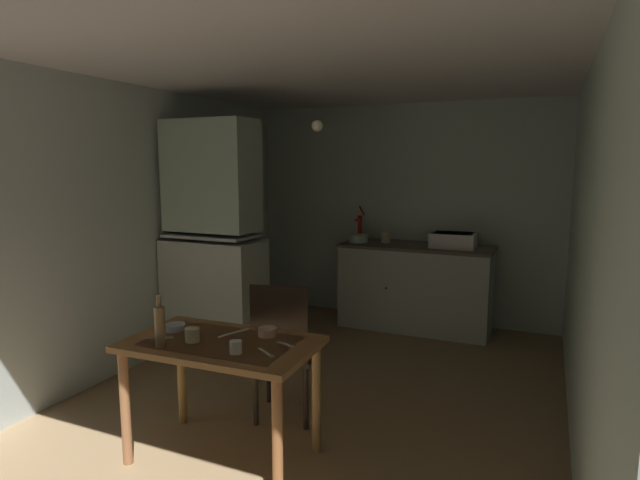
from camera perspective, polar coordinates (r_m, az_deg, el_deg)
ground_plane at (r=4.12m, az=0.41°, el=-16.43°), size 5.34×5.34×0.00m
wall_back at (r=5.87m, az=9.12°, el=3.00°), size 3.51×0.10×2.39m
wall_left at (r=4.76m, az=-19.33°, el=1.41°), size 0.10×4.44×2.39m
wall_right at (r=3.49m, az=27.90°, el=-1.45°), size 0.10×4.44×2.39m
ceiling_slab at (r=3.81m, az=0.45°, el=19.06°), size 3.51×4.44×0.10m
hutch_cabinet at (r=4.73m, az=-11.70°, el=-0.79°), size 0.88×0.47×2.12m
counter_cabinet at (r=5.58m, az=10.52°, el=-5.08°), size 1.57×0.64×0.89m
sink_basin at (r=5.41m, az=14.53°, el=0.02°), size 0.44×0.34×0.15m
hand_pump at (r=5.70m, az=4.41°, el=1.59°), size 0.05×0.27×0.39m
mixing_bowl_counter at (r=5.61m, az=4.30°, el=0.20°), size 0.21×0.21×0.08m
stoneware_crock at (r=5.60m, az=7.29°, el=0.32°), size 0.10×0.10×0.12m
dining_table at (r=3.11m, az=-10.84°, el=-12.76°), size 1.12×0.68×0.72m
chair_far_side at (r=3.54m, az=-4.07°, el=-11.90°), size 0.49×0.49×0.97m
serving_bowl_wide at (r=3.33m, az=-15.71°, el=-9.26°), size 0.13×0.13×0.04m
soup_bowl_small at (r=3.12m, az=-5.82°, el=-10.07°), size 0.11×0.11×0.05m
mug_dark at (r=2.87m, az=-9.29°, el=-11.60°), size 0.07×0.07×0.07m
teacup_cream at (r=3.09m, az=-13.94°, el=-10.14°), size 0.08×0.08×0.08m
glass_bottle at (r=3.04m, az=-17.29°, el=-8.99°), size 0.06×0.06×0.30m
table_knife at (r=3.20m, az=-9.53°, el=-10.08°), size 0.10×0.21×0.00m
teaspoon_near_bowl at (r=3.21m, az=-17.24°, el=-10.28°), size 0.13×0.09×0.00m
teaspoon_by_cup at (r=2.97m, az=-3.78°, el=-11.44°), size 0.12×0.05×0.00m
serving_spoon at (r=2.86m, az=-6.01°, el=-12.25°), size 0.14×0.10×0.00m
pendant_bulb at (r=3.79m, az=-0.30°, el=12.50°), size 0.08×0.08×0.08m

